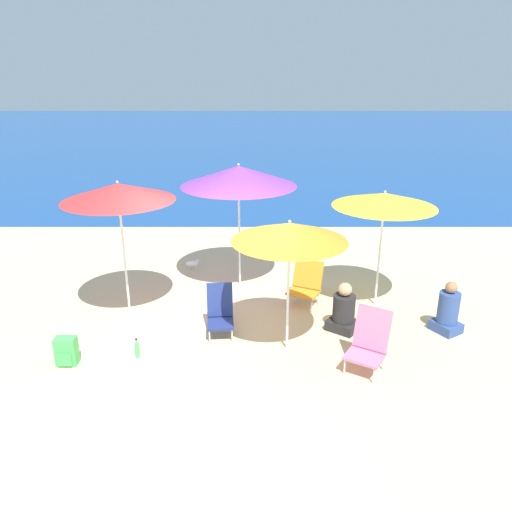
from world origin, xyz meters
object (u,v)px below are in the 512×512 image
(person_seated_far, at_px, (342,311))
(backpack_green, at_px, (64,352))
(beach_umbrella_orange, at_px, (288,232))
(beach_chair_orange, at_px, (304,283))
(beach_chair_navy, at_px, (218,311))
(beach_umbrella_purple, at_px, (237,176))
(beach_umbrella_red, at_px, (116,192))
(beach_chair_pink, at_px, (367,341))
(person_seated_near, at_px, (446,311))
(water_bottle, at_px, (135,350))
(seagull, at_px, (191,264))
(beach_umbrella_yellow, at_px, (382,200))

(person_seated_far, xyz_separation_m, backpack_green, (-4.01, -0.98, -0.12))
(beach_umbrella_orange, xyz_separation_m, beach_chair_orange, (0.41, 1.53, -1.41))
(beach_chair_navy, relative_size, beach_chair_orange, 1.01)
(beach_umbrella_purple, relative_size, beach_umbrella_orange, 1.17)
(beach_umbrella_red, bearing_deg, backpack_green, -109.02)
(beach_umbrella_red, height_order, beach_umbrella_purple, beach_umbrella_purple)
(beach_chair_pink, bearing_deg, beach_umbrella_red, -171.66)
(beach_chair_orange, height_order, person_seated_near, person_seated_near)
(beach_chair_pink, distance_m, water_bottle, 3.26)
(beach_umbrella_orange, xyz_separation_m, beach_chair_pink, (1.08, -0.51, -1.39))
(person_seated_near, bearing_deg, beach_chair_pink, -176.08)
(person_seated_near, bearing_deg, seagull, 117.58)
(water_bottle, bearing_deg, beach_umbrella_red, 107.82)
(beach_chair_pink, bearing_deg, seagull, 159.96)
(beach_umbrella_yellow, relative_size, person_seated_near, 2.41)
(beach_umbrella_red, distance_m, beach_umbrella_yellow, 4.25)
(beach_umbrella_red, height_order, beach_chair_navy, beach_umbrella_red)
(person_seated_far, height_order, seagull, person_seated_far)
(person_seated_near, bearing_deg, water_bottle, 157.75)
(backpack_green, bearing_deg, person_seated_far, 13.76)
(beach_umbrella_yellow, height_order, backpack_green, beach_umbrella_yellow)
(beach_chair_pink, bearing_deg, person_seated_far, 130.29)
(beach_umbrella_yellow, relative_size, beach_chair_orange, 2.67)
(person_seated_near, relative_size, person_seated_far, 1.05)
(person_seated_near, distance_m, water_bottle, 4.76)
(beach_chair_pink, height_order, backpack_green, beach_chair_pink)
(water_bottle, relative_size, seagull, 1.10)
(person_seated_near, bearing_deg, beach_chair_orange, 123.24)
(beach_umbrella_purple, relative_size, beach_chair_orange, 3.05)
(beach_chair_navy, xyz_separation_m, person_seated_near, (3.55, 0.03, -0.03))
(beach_umbrella_purple, distance_m, person_seated_near, 4.17)
(beach_umbrella_red, relative_size, beach_chair_pink, 2.68)
(beach_umbrella_purple, xyz_separation_m, person_seated_near, (3.30, -1.85, -1.76))
(beach_chair_orange, bearing_deg, beach_umbrella_yellow, 23.51)
(beach_chair_navy, distance_m, backpack_green, 2.28)
(beach_umbrella_purple, height_order, beach_chair_pink, beach_umbrella_purple)
(beach_umbrella_orange, distance_m, backpack_green, 3.51)
(beach_umbrella_red, bearing_deg, person_seated_far, -8.33)
(beach_umbrella_red, bearing_deg, water_bottle, -72.18)
(backpack_green, bearing_deg, beach_umbrella_yellow, 21.94)
(beach_chair_navy, relative_size, person_seated_far, 0.95)
(beach_umbrella_yellow, bearing_deg, beach_chair_navy, -159.30)
(beach_umbrella_orange, height_order, water_bottle, beach_umbrella_orange)
(beach_umbrella_purple, bearing_deg, backpack_green, -129.90)
(person_seated_far, bearing_deg, beach_chair_pink, -135.07)
(beach_umbrella_purple, xyz_separation_m, beach_chair_navy, (-0.25, -1.88, -1.73))
(water_bottle, bearing_deg, backpack_green, -168.97)
(person_seated_far, height_order, water_bottle, person_seated_far)
(beach_umbrella_orange, xyz_separation_m, beach_umbrella_yellow, (1.64, 1.49, 0.08))
(beach_chair_orange, height_order, seagull, beach_chair_orange)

